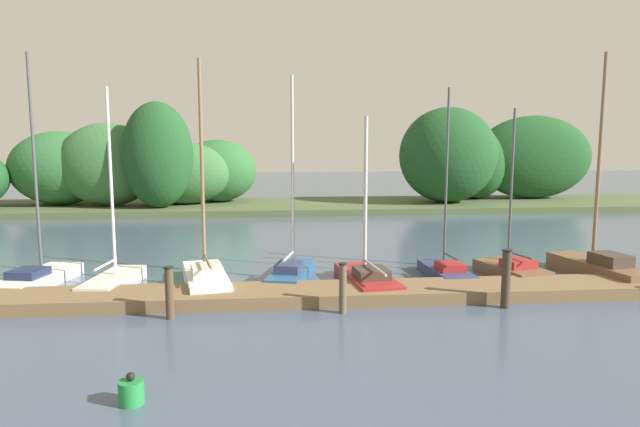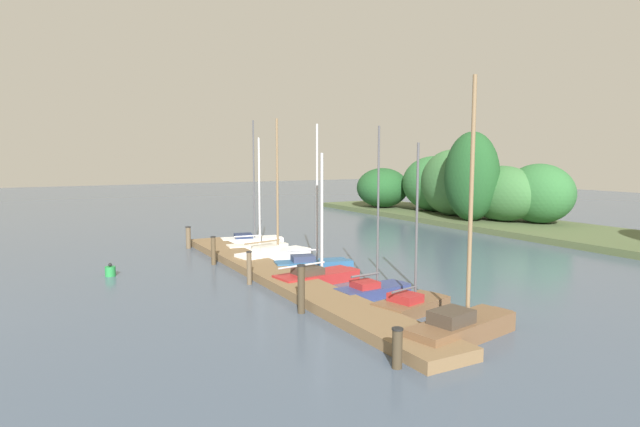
# 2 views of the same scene
# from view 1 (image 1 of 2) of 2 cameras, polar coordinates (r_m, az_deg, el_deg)

# --- Properties ---
(dock_pier) EXTENTS (20.65, 1.80, 0.35)m
(dock_pier) POSITION_cam_1_polar(r_m,az_deg,el_deg) (15.83, 1.68, -8.28)
(dock_pier) COLOR brown
(dock_pier) RESTS_ON ground
(far_shore) EXTENTS (54.20, 8.00, 6.89)m
(far_shore) POSITION_cam_1_polar(r_m,az_deg,el_deg) (36.53, -3.44, 4.62)
(far_shore) COLOR #4C5B38
(far_shore) RESTS_ON ground
(sailboat_0) EXTENTS (1.85, 3.69, 7.16)m
(sailboat_0) POSITION_cam_1_polar(r_m,az_deg,el_deg) (19.50, -27.15, -5.66)
(sailboat_0) COLOR white
(sailboat_0) RESTS_ON ground
(sailboat_1) EXTENTS (1.40, 3.34, 6.08)m
(sailboat_1) POSITION_cam_1_polar(r_m,az_deg,el_deg) (18.13, -20.53, -6.28)
(sailboat_1) COLOR silver
(sailboat_1) RESTS_ON ground
(sailboat_2) EXTENTS (1.90, 4.09, 6.91)m
(sailboat_2) POSITION_cam_1_polar(r_m,az_deg,el_deg) (17.32, -11.80, -6.31)
(sailboat_2) COLOR white
(sailboat_2) RESTS_ON ground
(sailboat_3) EXTENTS (1.78, 3.64, 6.53)m
(sailboat_3) POSITION_cam_1_polar(r_m,az_deg,el_deg) (17.91, -2.91, -5.83)
(sailboat_3) COLOR #285684
(sailboat_3) RESTS_ON ground
(sailboat_4) EXTENTS (1.66, 3.82, 5.24)m
(sailboat_4) POSITION_cam_1_polar(r_m,az_deg,el_deg) (17.19, 4.80, -6.52)
(sailboat_4) COLOR maroon
(sailboat_4) RESTS_ON ground
(sailboat_5) EXTENTS (1.21, 3.03, 6.19)m
(sailboat_5) POSITION_cam_1_polar(r_m,az_deg,el_deg) (18.62, 12.86, -5.67)
(sailboat_5) COLOR navy
(sailboat_5) RESTS_ON ground
(sailboat_6) EXTENTS (1.82, 2.96, 5.54)m
(sailboat_6) POSITION_cam_1_polar(r_m,az_deg,el_deg) (19.41, 19.13, -5.36)
(sailboat_6) COLOR brown
(sailboat_6) RESTS_ON ground
(sailboat_7) EXTENTS (1.80, 4.10, 7.29)m
(sailboat_7) POSITION_cam_1_polar(r_m,az_deg,el_deg) (20.31, 26.75, -4.78)
(sailboat_7) COLOR brown
(sailboat_7) RESTS_ON ground
(mooring_piling_1) EXTENTS (0.25, 0.25, 1.35)m
(mooring_piling_1) POSITION_cam_1_polar(r_m,az_deg,el_deg) (14.52, -15.34, -7.92)
(mooring_piling_1) COLOR #4C3D28
(mooring_piling_1) RESTS_ON ground
(mooring_piling_2) EXTENTS (0.22, 0.22, 1.34)m
(mooring_piling_2) POSITION_cam_1_polar(r_m,az_deg,el_deg) (14.48, 2.38, -7.72)
(mooring_piling_2) COLOR brown
(mooring_piling_2) RESTS_ON ground
(mooring_piling_3) EXTENTS (0.28, 0.28, 1.61)m
(mooring_piling_3) POSITION_cam_1_polar(r_m,az_deg,el_deg) (15.71, 18.75, -6.41)
(mooring_piling_3) COLOR #3D3323
(mooring_piling_3) RESTS_ON ground
(channel_buoy_0) EXTENTS (0.43, 0.43, 0.57)m
(channel_buoy_0) POSITION_cam_1_polar(r_m,az_deg,el_deg) (10.41, -18.99, -17.07)
(channel_buoy_0) COLOR #23843D
(channel_buoy_0) RESTS_ON ground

